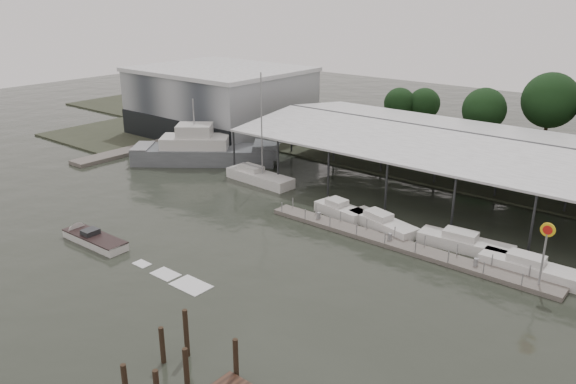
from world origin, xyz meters
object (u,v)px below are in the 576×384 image
Objects in this scene: white_sailboat at (259,177)px; speedboat_underway at (91,238)px; shell_fuel_sign at (546,243)px; grey_trawler at (205,151)px.

speedboat_underway is at bearing -88.18° from white_sailboat.
shell_fuel_sign is 0.29× the size of speedboat_underway.
white_sailboat is at bearing -92.94° from speedboat_underway.
shell_fuel_sign is at bearing -46.62° from grey_trawler.
speedboat_underway is (-34.44, -16.93, -3.53)m from shell_fuel_sign.
white_sailboat is at bearing -45.97° from grey_trawler.
shell_fuel_sign is 0.30× the size of grey_trawler.
white_sailboat reaches higher than speedboat_underway.
shell_fuel_sign is 34.51m from white_sailboat.
speedboat_underway is (10.58, -24.03, -1.19)m from grey_trawler.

